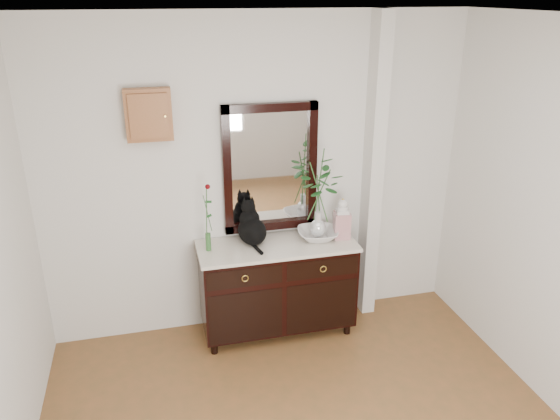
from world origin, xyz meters
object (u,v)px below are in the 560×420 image
object	(u,v)px
cat	(252,223)
ginger_jar	(342,218)
lotus_bowl	(318,234)
sideboard	(277,284)

from	to	relation	value
cat	ginger_jar	size ratio (longest dim) A/B	1.03
lotus_bowl	ginger_jar	size ratio (longest dim) A/B	0.95
lotus_bowl	sideboard	bearing A→B (deg)	-176.29
lotus_bowl	ginger_jar	xyz separation A→B (m)	(0.21, -0.02, 0.14)
sideboard	cat	distance (m)	0.60
ginger_jar	sideboard	bearing A→B (deg)	-179.71
cat	lotus_bowl	size ratio (longest dim) A/B	1.09
cat	ginger_jar	distance (m)	0.77
cat	ginger_jar	bearing A→B (deg)	-17.59
lotus_bowl	ginger_jar	distance (m)	0.25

